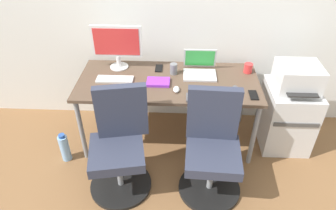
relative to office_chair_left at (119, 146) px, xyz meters
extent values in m
plane|color=brown|center=(0.38, 0.60, -0.42)|extent=(5.28, 5.28, 0.00)
cube|color=white|center=(0.38, 1.05, 0.88)|extent=(4.40, 0.04, 2.60)
cube|color=brown|center=(0.38, 0.60, 0.27)|extent=(1.68, 0.74, 0.03)
cylinder|color=gray|center=(-0.41, 0.28, -0.08)|extent=(0.04, 0.04, 0.68)
cylinder|color=gray|center=(1.17, 0.28, -0.08)|extent=(0.04, 0.04, 0.68)
cylinder|color=gray|center=(-0.41, 0.92, -0.08)|extent=(0.04, 0.04, 0.68)
cylinder|color=gray|center=(1.17, 0.92, -0.08)|extent=(0.04, 0.04, 0.68)
cylinder|color=black|center=(-0.01, -0.06, -0.41)|extent=(0.54, 0.54, 0.03)
cylinder|color=gray|center=(-0.01, -0.06, -0.22)|extent=(0.05, 0.05, 0.34)
cube|color=#33384C|center=(-0.01, -0.06, -0.01)|extent=(0.51, 0.51, 0.09)
cube|color=#33384C|center=(0.02, 0.12, 0.28)|extent=(0.43, 0.15, 0.48)
cylinder|color=black|center=(0.77, -0.06, -0.41)|extent=(0.54, 0.54, 0.03)
cylinder|color=gray|center=(0.77, -0.06, -0.22)|extent=(0.05, 0.05, 0.34)
cube|color=#33384C|center=(0.77, -0.06, -0.01)|extent=(0.46, 0.46, 0.09)
cube|color=#33384C|center=(0.76, 0.12, 0.28)|extent=(0.42, 0.09, 0.48)
cube|color=silver|center=(1.55, 0.60, -0.10)|extent=(0.46, 0.50, 0.65)
cube|color=#4C4C4C|center=(1.55, 0.35, 0.00)|extent=(0.41, 0.01, 0.04)
cube|color=silver|center=(1.55, 0.60, 0.35)|extent=(0.38, 0.34, 0.24)
cube|color=#262626|center=(1.55, 0.40, 0.29)|extent=(0.27, 0.06, 0.01)
cylinder|color=#8CBFF2|center=(-0.60, 0.24, -0.28)|extent=(0.09, 0.09, 0.28)
cylinder|color=#2D59B2|center=(-0.60, 0.24, -0.13)|extent=(0.06, 0.06, 0.03)
cylinder|color=silver|center=(-0.12, 0.83, 0.29)|extent=(0.18, 0.18, 0.01)
cylinder|color=silver|center=(-0.12, 0.83, 0.35)|extent=(0.04, 0.04, 0.11)
cube|color=silver|center=(-0.12, 0.83, 0.56)|extent=(0.48, 0.03, 0.31)
cube|color=red|center=(-0.12, 0.81, 0.56)|extent=(0.43, 0.00, 0.26)
cube|color=silver|center=(0.67, 0.69, 0.30)|extent=(0.31, 0.22, 0.02)
cube|color=silver|center=(0.67, 0.83, 0.41)|extent=(0.31, 0.06, 0.21)
cube|color=green|center=(0.67, 0.82, 0.41)|extent=(0.28, 0.04, 0.17)
cube|color=silver|center=(-0.12, 0.58, 0.30)|extent=(0.34, 0.12, 0.02)
cube|color=#515156|center=(0.72, 0.31, 0.30)|extent=(0.34, 0.12, 0.02)
ellipsoid|color=#515156|center=(0.98, 0.46, 0.30)|extent=(0.06, 0.10, 0.03)
ellipsoid|color=silver|center=(0.46, 0.42, 0.30)|extent=(0.06, 0.10, 0.03)
cylinder|color=red|center=(1.14, 0.78, 0.33)|extent=(0.08, 0.08, 0.09)
cylinder|color=slate|center=(0.43, 0.73, 0.34)|extent=(0.07, 0.07, 0.10)
cube|color=black|center=(0.28, 0.82, 0.29)|extent=(0.07, 0.14, 0.01)
cube|color=black|center=(1.13, 0.38, 0.29)|extent=(0.07, 0.14, 0.01)
cube|color=purple|center=(0.29, 0.54, 0.30)|extent=(0.21, 0.15, 0.03)
camera|label=1|loc=(0.49, -1.84, 1.78)|focal=32.78mm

